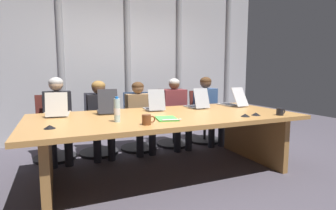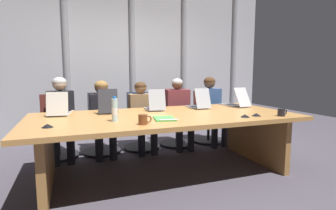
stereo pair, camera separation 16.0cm
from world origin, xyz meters
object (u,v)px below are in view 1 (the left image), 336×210
object	(u,v)px
office_chair_left_end	(54,135)
person_left_end	(58,114)
coffee_mug_far	(147,120)
spiral_notepad	(167,119)
person_center	(140,112)
laptop_right_mid	(197,104)
person_right_mid	(176,108)
person_left_mid	(100,113)
office_chair_right_mid	(173,124)
office_chair_right_end	(204,122)
conference_mic_right_side	(50,127)
person_right_end	(208,105)
laptop_center	(154,106)
coffee_mug_near	(280,112)
laptop_left_end	(58,111)
office_chair_left_mid	(99,131)
conference_mic_middle	(256,114)
water_bottle_primary	(117,110)
laptop_left_mid	(107,108)
laptop_right_end	(232,102)
conference_mic_left_side	(245,115)
office_chair_center	(138,128)

from	to	relation	value
office_chair_left_end	person_left_end	bearing A→B (deg)	16.92
coffee_mug_far	spiral_notepad	world-z (taller)	coffee_mug_far
person_left_end	person_center	xyz separation A→B (m)	(1.21, -0.01, -0.04)
laptop_right_mid	person_right_mid	size ratio (longest dim) A/B	0.35
person_left_mid	person_center	size ratio (longest dim) A/B	1.02
office_chair_right_mid	office_chair_left_end	bearing A→B (deg)	-82.74
office_chair_right_end	conference_mic_right_side	distance (m)	3.02
office_chair_right_mid	person_right_end	xyz separation A→B (m)	(0.61, -0.16, 0.32)
laptop_right_mid	office_chair_right_end	size ratio (longest dim) A/B	0.44
laptop_center	coffee_mug_near	world-z (taller)	laptop_center
laptop_left_end	office_chair_left_mid	xyz separation A→B (m)	(0.58, 0.78, -0.45)
office_chair_left_mid	conference_mic_right_side	distance (m)	1.71
office_chair_left_end	conference_mic_middle	bearing A→B (deg)	47.11
laptop_center	coffee_mug_near	bearing A→B (deg)	-123.67
water_bottle_primary	conference_mic_right_side	size ratio (longest dim) A/B	2.46
person_left_end	coffee_mug_far	bearing A→B (deg)	25.34
laptop_left_mid	person_right_mid	world-z (taller)	person_right_mid
laptop_right_end	office_chair_left_mid	xyz separation A→B (m)	(-1.94, 0.80, -0.45)
conference_mic_right_side	conference_mic_middle	bearing A→B (deg)	-4.03
laptop_left_end	conference_mic_right_side	bearing A→B (deg)	179.53
person_left_end	conference_mic_right_side	distance (m)	1.37
laptop_right_mid	office_chair_left_mid	distance (m)	1.60
person_right_mid	coffee_mug_near	size ratio (longest dim) A/B	9.05
laptop_right_mid	person_left_mid	size ratio (longest dim) A/B	0.36
office_chair_left_mid	person_center	world-z (taller)	person_center
laptop_center	person_left_mid	distance (m)	0.90
person_right_mid	conference_mic_right_side	xyz separation A→B (m)	(-1.94, -1.36, 0.10)
office_chair_left_end	office_chair_right_end	bearing A→B (deg)	83.40
laptop_left_end	conference_mic_left_side	xyz separation A→B (m)	(2.04, -0.92, -0.04)
person_right_end	office_chair_center	bearing A→B (deg)	-97.08
water_bottle_primary	conference_mic_middle	bearing A→B (deg)	-8.44
person_left_mid	laptop_left_end	bearing A→B (deg)	-43.62
laptop_right_mid	person_center	xyz separation A→B (m)	(-0.68, 0.64, -0.17)
office_chair_right_mid	person_right_end	size ratio (longest dim) A/B	0.82
office_chair_right_end	conference_mic_left_side	size ratio (longest dim) A/B	8.41
laptop_center	coffee_mug_far	world-z (taller)	laptop_center
office_chair_right_end	office_chair_center	bearing A→B (deg)	-81.07
office_chair_left_end	conference_mic_left_side	world-z (taller)	office_chair_left_end
person_left_mid	person_right_end	world-z (taller)	person_right_end
office_chair_left_end	office_chair_right_mid	distance (m)	1.94
conference_mic_left_side	office_chair_center	bearing A→B (deg)	115.45
person_right_mid	conference_mic_right_side	bearing A→B (deg)	-52.85
laptop_left_mid	office_chair_left_end	xyz separation A→B (m)	(-0.66, 0.77, -0.46)
person_center	laptop_right_end	bearing A→B (deg)	62.93
laptop_right_end	coffee_mug_far	world-z (taller)	laptop_right_end
laptop_center	conference_mic_left_side	distance (m)	1.23
laptop_right_mid	office_chair_right_mid	bearing A→B (deg)	0.35
office_chair_left_mid	person_left_mid	xyz separation A→B (m)	(0.01, -0.16, 0.30)
laptop_center	person_left_mid	size ratio (longest dim) A/B	0.35
office_chair_right_mid	person_right_end	world-z (taller)	person_right_end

